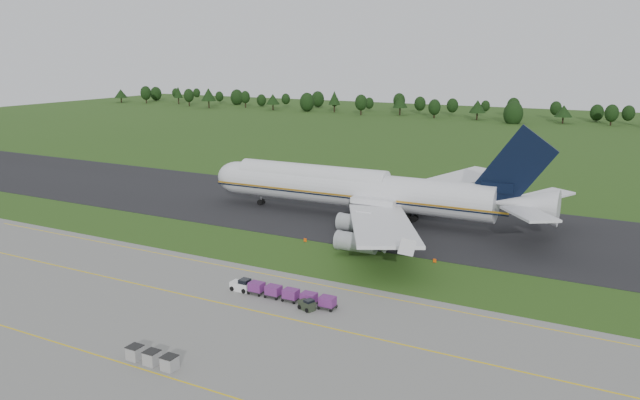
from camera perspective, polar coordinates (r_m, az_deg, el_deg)
The scene contains 10 objects.
ground at distance 101.21m, azimuth -1.77°, elevation -5.12°, with size 600.00×600.00×0.00m, color #254514.
apron at distance 75.77m, azimuth -14.97°, elevation -12.14°, with size 300.00×52.00×0.06m, color slate.
taxiway at distance 125.23m, azimuth 4.61°, elevation -1.50°, with size 300.00×40.00×0.08m, color black.
apron_markings at distance 80.49m, azimuth -11.53°, elevation -10.35°, with size 300.00×30.20×0.01m.
tree_line at distance 307.38m, azimuth 19.54°, elevation 7.78°, with size 527.74×22.87×11.63m.
aircraft at distance 123.14m, azimuth 3.75°, elevation 0.99°, with size 71.16×69.74×20.09m.
baggage_train at distance 83.96m, azimuth -3.67°, elevation -8.43°, with size 15.95×1.69×1.63m.
utility_cart at distance 80.57m, azimuth -1.21°, elevation -9.62°, with size 2.39×1.89×1.15m.
uld_row at distance 69.82m, azimuth -15.11°, elevation -13.73°, with size 6.31×1.51×1.49m.
edge_markers at distance 103.42m, azimuth 4.28°, elevation -4.58°, with size 23.78×0.30×0.60m.
Camera 1 is at (47.93, -83.17, 32.07)m, focal length 35.00 mm.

